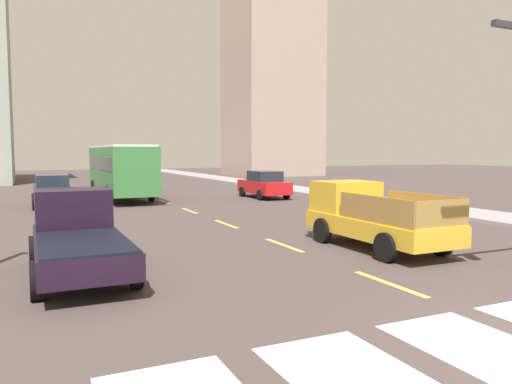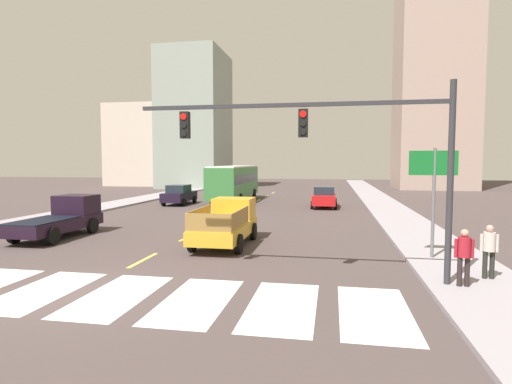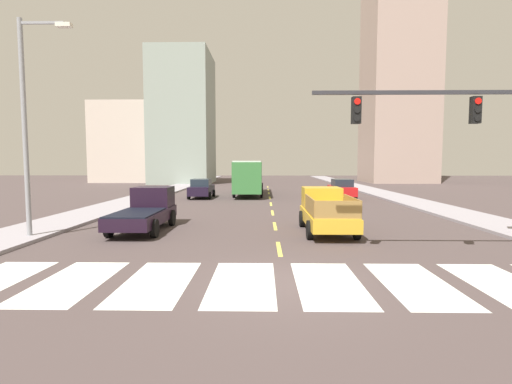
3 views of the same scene
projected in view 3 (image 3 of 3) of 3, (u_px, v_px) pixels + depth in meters
The scene contains 27 objects.
ground_plane at pixel (285, 283), 10.13m from camera, with size 160.00×160.00×0.00m, color #493C3C.
sidewalk_right at pixel (424, 205), 27.86m from camera, with size 3.11×110.00×0.15m, color #958F97.
sidewalk_left at pixel (120, 204), 28.28m from camera, with size 3.11×110.00×0.15m, color #958F97.
crosswalk_stripe_1 at pixel (73, 282), 10.24m from camera, with size 1.73×3.90×0.01m, color white.
crosswalk_stripe_2 at pixel (157, 282), 10.20m from camera, with size 1.73×3.90×0.01m, color white.
crosswalk_stripe_3 at pixel (242, 283), 10.15m from camera, with size 1.73×3.90×0.01m, color white.
crosswalk_stripe_4 at pixel (328, 283), 10.11m from camera, with size 1.73×3.90×0.01m, color white.
crosswalk_stripe_5 at pixel (415, 284), 10.07m from camera, with size 1.73×3.90×0.01m, color white.
crosswalk_stripe_6 at pixel (503, 284), 10.02m from camera, with size 1.73×3.90×0.01m, color white.
lane_dash_0 at pixel (279, 249), 14.12m from camera, with size 0.16×2.40×0.01m, color #DBCC4E.
lane_dash_1 at pixel (275, 226), 19.10m from camera, with size 0.16×2.40×0.01m, color #DBCC4E.
lane_dash_2 at pixel (272, 213), 24.08m from camera, with size 0.16×2.40×0.01m, color #DBCC4E.
lane_dash_3 at pixel (271, 204), 29.07m from camera, with size 0.16×2.40×0.01m, color #DBCC4E.
lane_dash_4 at pixel (270, 198), 34.05m from camera, with size 0.16×2.40×0.01m, color #DBCC4E.
lane_dash_5 at pixel (269, 193), 39.04m from camera, with size 0.16×2.40×0.01m, color #DBCC4E.
lane_dash_6 at pixel (268, 190), 44.02m from camera, with size 0.16×2.40×0.01m, color #DBCC4E.
lane_dash_7 at pixel (268, 187), 49.00m from camera, with size 0.16×2.40×0.01m, color #DBCC4E.
pickup_stakebed at pixel (325, 211), 17.73m from camera, with size 2.18×5.20×1.96m.
pickup_dark at pixel (146, 210), 18.17m from camera, with size 2.18×5.20×1.96m.
city_bus at pixel (249, 175), 37.04m from camera, with size 2.72×10.80×3.32m.
sedan_mid at pixel (342, 189), 33.45m from camera, with size 2.02×4.40×1.72m.
sedan_near_right at pixel (202, 188), 33.90m from camera, with size 2.02×4.40×1.72m.
traffic_signal_gantry at pixel (512, 130), 11.95m from camera, with size 9.43×0.27×6.00m.
streetlight_left at pixel (28, 119), 15.56m from camera, with size 2.20×0.28×9.00m.
tower_tall_centre at pixel (400, 21), 58.71m from camera, with size 9.86×9.83×49.86m, color tan.
block_mid_left at pixel (135, 143), 62.99m from camera, with size 11.06×11.09×12.57m, color beige.
block_mid_right at pixel (183, 119), 57.49m from camera, with size 8.55×10.72×19.42m, color gray.
Camera 3 is at (-0.60, -9.92, 3.23)m, focal length 26.65 mm.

